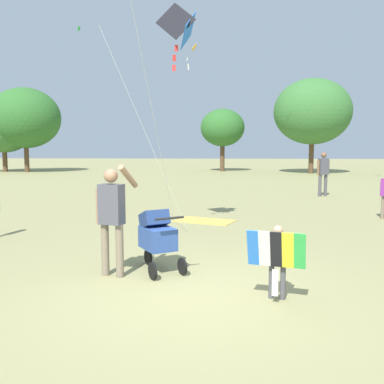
% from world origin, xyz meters
% --- Properties ---
extents(ground_plane, '(120.00, 120.00, 0.00)m').
position_xyz_m(ground_plane, '(0.00, 0.00, 0.00)').
color(ground_plane, '#938E5B').
extents(treeline_distant, '(41.64, 6.47, 6.87)m').
position_xyz_m(treeline_distant, '(2.71, 26.83, 3.88)').
color(treeline_distant, brown).
rests_on(treeline_distant, ground).
extents(child_with_butterfly_kite, '(0.78, 0.45, 1.01)m').
position_xyz_m(child_with_butterfly_kite, '(1.21, -0.17, 0.62)').
color(child_with_butterfly_kite, '#4C4C51').
rests_on(child_with_butterfly_kite, ground).
extents(person_adult_flyer, '(0.65, 0.52, 1.79)m').
position_xyz_m(person_adult_flyer, '(-1.25, 0.76, 1.03)').
color(person_adult_flyer, '#7F705B').
rests_on(person_adult_flyer, ground).
extents(stroller, '(0.87, 1.08, 1.03)m').
position_xyz_m(stroller, '(-0.58, 1.09, 0.61)').
color(stroller, black).
rests_on(stroller, ground).
extents(kite_adult_black, '(0.95, 3.46, 5.33)m').
position_xyz_m(kite_adult_black, '(-0.56, 4.07, 4.69)').
color(kite_adult_black, black).
rests_on(kite_adult_black, ground).
extents(kite_orange_delta, '(1.92, 1.71, 5.13)m').
position_xyz_m(kite_orange_delta, '(-0.31, 4.23, 4.52)').
color(kite_orange_delta, blue).
rests_on(kite_orange_delta, ground).
extents(person_kid_running, '(0.54, 0.37, 1.80)m').
position_xyz_m(person_kid_running, '(4.75, 11.81, 1.06)').
color(person_kid_running, '#4C4C51').
rests_on(person_kid_running, ground).
extents(picnic_blanket, '(1.82, 1.46, 0.02)m').
position_xyz_m(picnic_blanket, '(0.08, 5.81, 0.01)').
color(picnic_blanket, gold).
rests_on(picnic_blanket, ground).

